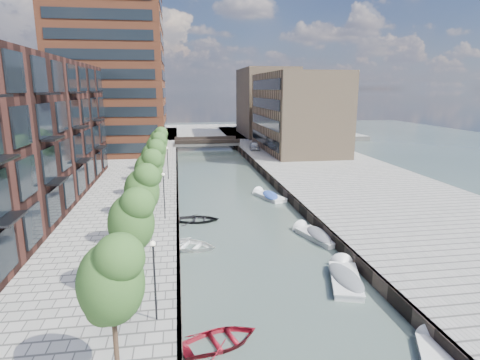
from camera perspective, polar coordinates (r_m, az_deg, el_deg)
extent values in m
plane|color=#38473F|center=(52.05, -2.16, -0.69)|extent=(300.00, 300.00, 0.00)
cube|color=gray|center=(56.05, 14.30, 0.42)|extent=(20.00, 140.00, 1.00)
cube|color=#332823|center=(51.61, -8.91, -0.38)|extent=(0.25, 140.00, 1.00)
cube|color=#332823|center=(52.97, 4.40, 0.08)|extent=(0.25, 140.00, 1.00)
cube|color=gray|center=(111.04, -5.84, 6.74)|extent=(80.00, 40.00, 1.00)
cube|color=black|center=(42.88, -28.23, 5.75)|extent=(8.00, 38.00, 14.00)
cube|color=brown|center=(76.19, -17.91, 15.13)|extent=(18.00, 18.00, 30.00)
cube|color=#927659|center=(75.62, 8.06, 9.55)|extent=(12.00, 25.00, 14.00)
cube|color=#927659|center=(100.72, 3.73, 11.01)|extent=(12.00, 20.00, 16.00)
cube|color=gray|center=(83.19, -4.78, 5.29)|extent=(13.00, 6.00, 0.60)
cube|color=#332823|center=(80.34, -4.64, 5.45)|extent=(13.00, 0.40, 0.80)
cube|color=#332823|center=(85.89, -4.92, 5.92)|extent=(13.00, 0.40, 0.80)
cylinder|color=#382619|center=(17.38, -17.25, -21.18)|extent=(0.20, 0.20, 3.20)
ellipsoid|color=#2C5821|center=(16.04, -17.91, -13.04)|extent=(2.50, 2.50, 3.25)
cylinder|color=#382619|center=(23.47, -14.84, -11.66)|extent=(0.20, 0.20, 3.20)
ellipsoid|color=#2C5821|center=(22.50, -15.23, -5.32)|extent=(2.50, 2.50, 3.25)
cylinder|color=#382619|center=(29.96, -13.52, -6.14)|extent=(0.20, 0.20, 3.20)
ellipsoid|color=#2C5821|center=(29.20, -13.80, -1.08)|extent=(2.50, 2.50, 3.25)
cylinder|color=#382619|center=(36.64, -12.70, -2.61)|extent=(0.20, 0.20, 3.20)
ellipsoid|color=#2C5821|center=(36.02, -12.91, 1.57)|extent=(2.50, 2.50, 3.25)
cylinder|color=#382619|center=(43.42, -12.13, -0.18)|extent=(0.20, 0.20, 3.20)
ellipsoid|color=#2C5821|center=(42.90, -12.30, 3.37)|extent=(2.50, 2.50, 3.25)
cylinder|color=#382619|center=(50.26, -11.72, 1.60)|extent=(0.20, 0.20, 3.20)
ellipsoid|color=#2C5821|center=(49.81, -11.86, 4.67)|extent=(2.50, 2.50, 3.25)
cylinder|color=#382619|center=(57.14, -11.41, 2.95)|extent=(0.20, 0.20, 3.20)
ellipsoid|color=#2C5821|center=(56.75, -11.53, 5.66)|extent=(2.50, 2.50, 3.25)
cylinder|color=black|center=(20.48, -12.02, -14.03)|extent=(0.10, 0.10, 4.00)
sphere|color=#FFF2CC|center=(19.67, -12.29, -8.82)|extent=(0.24, 0.24, 0.24)
cylinder|color=black|center=(35.50, -10.74, -2.35)|extent=(0.10, 0.10, 4.00)
sphere|color=#FFF2CC|center=(35.04, -10.87, 0.81)|extent=(0.24, 0.24, 0.24)
cylinder|color=black|center=(51.12, -10.24, 2.30)|extent=(0.10, 0.10, 4.00)
sphere|color=#FFF2CC|center=(50.80, -10.33, 4.52)|extent=(0.24, 0.24, 0.24)
imported|color=maroon|center=(21.16, -2.82, -22.24)|extent=(4.70, 3.97, 0.83)
imported|color=white|center=(32.01, -7.48, -9.60)|extent=(5.62, 4.96, 0.96)
imported|color=black|center=(38.06, -6.07, -5.87)|extent=(4.41, 3.39, 0.85)
cube|color=silver|center=(27.26, 14.74, -13.99)|extent=(3.00, 4.91, 0.65)
cube|color=silver|center=(27.11, 14.78, -13.32)|extent=(3.11, 5.03, 0.10)
cone|color=silver|center=(29.31, 14.27, -11.88)|extent=(1.90, 1.37, 1.71)
ellipsoid|color=#595C60|center=(27.09, 14.79, -13.23)|extent=(2.79, 4.50, 0.56)
cone|color=silver|center=(23.13, 25.68, -20.01)|extent=(1.71, 1.36, 1.51)
cube|color=white|center=(45.60, 4.31, -2.61)|extent=(3.01, 4.59, 0.61)
cube|color=white|center=(45.51, 4.32, -2.21)|extent=(3.12, 4.71, 0.09)
cone|color=white|center=(47.33, 2.86, -1.95)|extent=(1.79, 1.35, 1.59)
ellipsoid|color=#203D92|center=(45.50, 4.32, -2.15)|extent=(2.79, 4.21, 0.52)
cube|color=silver|center=(34.15, 11.12, -8.19)|extent=(2.94, 4.70, 0.62)
cube|color=silver|center=(34.03, 11.15, -7.66)|extent=(3.04, 4.81, 0.10)
cone|color=silver|center=(35.77, 8.93, -7.04)|extent=(1.82, 1.33, 1.63)
ellipsoid|color=#515158|center=(34.01, 11.15, -7.59)|extent=(2.72, 4.31, 0.54)
imported|color=silver|center=(75.78, 2.09, 4.91)|extent=(2.14, 4.44, 1.46)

